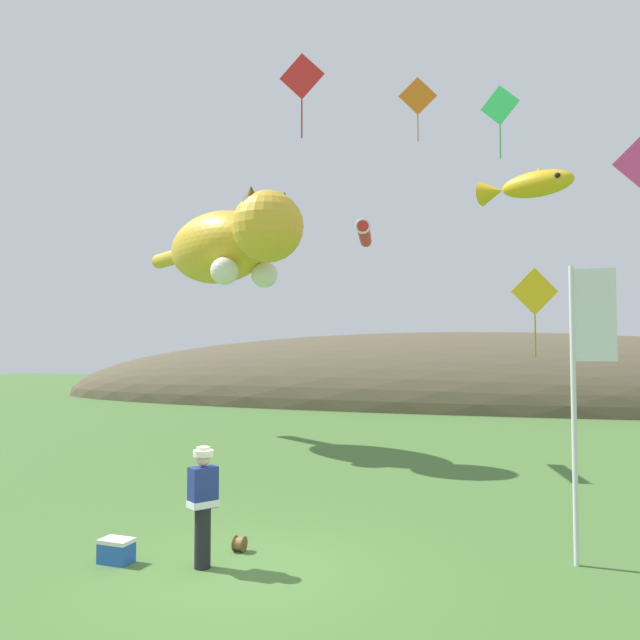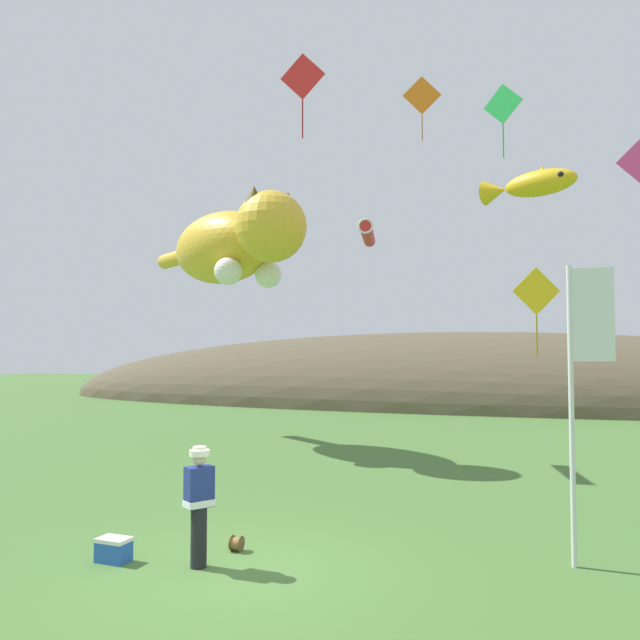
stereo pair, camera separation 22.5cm
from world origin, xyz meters
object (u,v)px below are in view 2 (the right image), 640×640
object	(u,v)px
picnic_cooler	(114,550)
kite_diamond_green	(503,105)
kite_fish_windsock	(530,185)
kite_diamond_orange	(422,96)
kite_diamond_gold	(536,292)
festival_attendant	(199,502)
festival_banner_pole	(581,368)
kite_diamond_red	(303,77)
kite_spool	(237,543)
kite_giant_cat	(232,246)
kite_tube_streamer	(368,234)

from	to	relation	value
picnic_cooler	kite_diamond_green	xyz separation A→B (m)	(5.49, 8.79, 9.53)
kite_fish_windsock	kite_diamond_orange	xyz separation A→B (m)	(-3.36, 3.85, 4.29)
kite_diamond_gold	kite_diamond_orange	xyz separation A→B (m)	(-3.45, 6.40, 7.29)
festival_attendant	kite_fish_windsock	distance (m)	11.66
kite_fish_windsock	kite_diamond_gold	world-z (taller)	kite_fish_windsock
festival_attendant	festival_banner_pole	xyz separation A→B (m)	(5.44, 1.77, 1.99)
kite_diamond_gold	kite_diamond_red	bearing A→B (deg)	-168.37
festival_attendant	kite_spool	size ratio (longest dim) A/B	7.19
kite_spool	kite_diamond_gold	size ratio (longest dim) A/B	0.13
kite_giant_cat	kite_diamond_green	distance (m)	9.40
kite_fish_windsock	kite_diamond_red	size ratio (longest dim) A/B	1.28
kite_giant_cat	kite_diamond_orange	size ratio (longest dim) A/B	3.63
kite_spool	kite_giant_cat	bearing A→B (deg)	117.07
kite_diamond_green	kite_fish_windsock	bearing A→B (deg)	-16.11
festival_banner_pole	picnic_cooler	bearing A→B (deg)	-163.82
festival_attendant	picnic_cooler	distance (m)	1.56
kite_spool	festival_banner_pole	bearing A→B (deg)	10.01
kite_fish_windsock	kite_diamond_red	bearing A→B (deg)	-144.00
festival_attendant	festival_banner_pole	distance (m)	6.06
festival_attendant	kite_giant_cat	size ratio (longest dim) A/B	0.22
kite_diamond_green	kite_tube_streamer	bearing A→B (deg)	168.54
festival_attendant	festival_banner_pole	world-z (taller)	festival_banner_pole
festival_attendant	kite_diamond_red	distance (m)	9.79
kite_diamond_green	kite_diamond_red	world-z (taller)	kite_diamond_green
festival_banner_pole	kite_diamond_orange	bearing A→B (deg)	110.95
festival_attendant	kite_spool	bearing A→B (deg)	76.16
kite_spool	picnic_cooler	world-z (taller)	picnic_cooler
kite_giant_cat	kite_diamond_gold	distance (m)	10.65
festival_banner_pole	kite_diamond_gold	xyz separation A→B (m)	(-0.57, 4.09, 1.52)
festival_attendant	kite_fish_windsock	xyz separation A→B (m)	(4.79, 8.40, 6.51)
kite_spool	festival_attendant	bearing A→B (deg)	-103.84
kite_fish_windsock	kite_diamond_red	xyz separation A→B (m)	(-4.92, -3.57, 2.00)
picnic_cooler	festival_banner_pole	size ratio (longest dim) A/B	0.11
kite_giant_cat	kite_tube_streamer	bearing A→B (deg)	-10.05
kite_diamond_gold	kite_diamond_green	size ratio (longest dim) A/B	0.98
festival_banner_pole	kite_fish_windsock	bearing A→B (deg)	95.59
kite_giant_cat	kite_diamond_gold	size ratio (longest dim) A/B	4.12
picnic_cooler	kite_fish_windsock	world-z (taller)	kite_fish_windsock
kite_diamond_gold	kite_diamond_orange	size ratio (longest dim) A/B	0.88
kite_spool	picnic_cooler	bearing A→B (deg)	-146.09
kite_diamond_green	picnic_cooler	bearing A→B (deg)	-122.01
kite_giant_cat	kite_diamond_orange	bearing A→B (deg)	18.56
picnic_cooler	kite_giant_cat	distance (m)	12.71
kite_diamond_gold	kite_diamond_orange	world-z (taller)	kite_diamond_orange
kite_diamond_gold	kite_fish_windsock	bearing A→B (deg)	91.83
picnic_cooler	kite_fish_windsock	size ratio (longest dim) A/B	0.20
kite_spool	kite_diamond_green	bearing A→B (deg)	63.04
kite_giant_cat	kite_diamond_green	xyz separation A→B (m)	(8.74, -1.65, 3.04)
kite_diamond_red	kite_giant_cat	bearing A→B (deg)	129.49
picnic_cooler	kite_diamond_orange	bearing A→B (deg)	77.46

